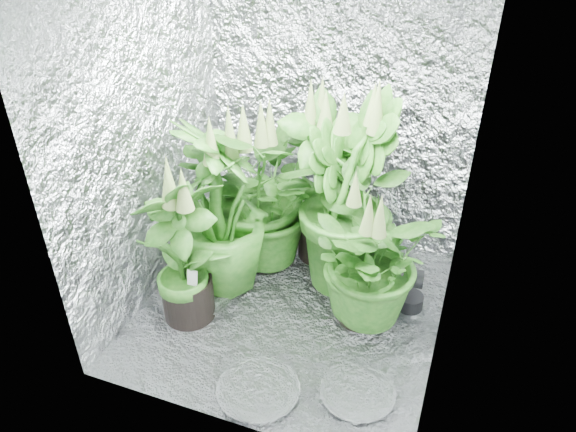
% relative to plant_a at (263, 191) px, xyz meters
% --- Properties ---
extents(ground, '(1.60, 1.60, 0.00)m').
position_rel_plant_a_xyz_m(ground, '(0.32, -0.37, -0.49)').
color(ground, silver).
rests_on(ground, ground).
extents(walls, '(1.62, 1.62, 2.00)m').
position_rel_plant_a_xyz_m(walls, '(0.32, -0.37, 0.51)').
color(walls, silver).
rests_on(walls, ground).
extents(plant_a, '(0.99, 0.99, 1.04)m').
position_rel_plant_a_xyz_m(plant_a, '(0.00, 0.00, 0.00)').
color(plant_a, black).
rests_on(plant_a, ground).
extents(plant_b, '(0.75, 0.75, 1.12)m').
position_rel_plant_a_xyz_m(plant_b, '(0.32, 0.17, 0.02)').
color(plant_b, black).
rests_on(plant_b, ground).
extents(plant_c, '(0.62, 0.62, 1.23)m').
position_rel_plant_a_xyz_m(plant_c, '(0.52, -0.02, 0.08)').
color(plant_c, black).
rests_on(plant_c, ground).
extents(plant_d, '(0.79, 0.79, 1.10)m').
position_rel_plant_a_xyz_m(plant_d, '(-0.14, -0.30, 0.01)').
color(plant_d, black).
rests_on(plant_d, ground).
extents(plant_e, '(0.86, 0.86, 0.86)m').
position_rel_plant_a_xyz_m(plant_e, '(0.70, -0.31, -0.09)').
color(plant_e, black).
rests_on(plant_e, ground).
extents(plant_f, '(0.66, 0.66, 0.98)m').
position_rel_plant_a_xyz_m(plant_f, '(-0.20, -0.61, -0.05)').
color(plant_f, black).
rests_on(plant_f, ground).
extents(circulation_fan, '(0.16, 0.33, 0.37)m').
position_rel_plant_a_xyz_m(circulation_fan, '(0.91, -0.13, -0.34)').
color(circulation_fan, black).
rests_on(circulation_fan, ground).
extents(plant_label, '(0.06, 0.03, 0.09)m').
position_rel_plant_a_xyz_m(plant_label, '(-0.14, -0.64, -0.19)').
color(plant_label, white).
rests_on(plant_label, plant_f).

